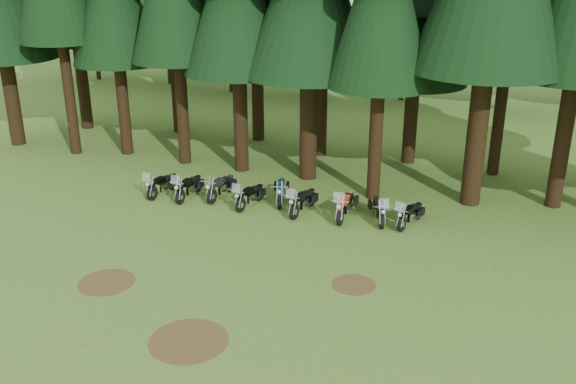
% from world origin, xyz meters
% --- Properties ---
extents(ground, '(120.00, 120.00, 0.00)m').
position_xyz_m(ground, '(0.00, 0.00, 0.00)').
color(ground, '#416B24').
rests_on(ground, ground).
extents(decid_0, '(8.00, 7.78, 10.00)m').
position_xyz_m(decid_0, '(-22.10, 25.26, 5.90)').
color(decid_0, black).
rests_on(decid_0, ground).
extents(decid_1, '(7.91, 7.69, 9.88)m').
position_xyz_m(decid_1, '(-15.99, 25.76, 5.83)').
color(decid_1, black).
rests_on(decid_1, ground).
extents(decid_2, '(6.72, 6.53, 8.40)m').
position_xyz_m(decid_2, '(-10.43, 24.78, 4.95)').
color(decid_2, black).
rests_on(decid_2, ground).
extents(decid_3, '(6.12, 5.95, 7.65)m').
position_xyz_m(decid_3, '(-4.71, 25.13, 4.51)').
color(decid_3, black).
rests_on(decid_3, ground).
extents(decid_4, '(5.93, 5.76, 7.41)m').
position_xyz_m(decid_4, '(1.58, 26.32, 4.37)').
color(decid_4, black).
rests_on(decid_4, ground).
extents(decid_5, '(8.45, 8.21, 10.56)m').
position_xyz_m(decid_5, '(8.29, 25.71, 6.23)').
color(decid_5, black).
rests_on(decid_5, ground).
extents(dirt_patch_0, '(1.80, 1.80, 0.01)m').
position_xyz_m(dirt_patch_0, '(-3.00, -2.00, 0.01)').
color(dirt_patch_0, '#4C3D1E').
rests_on(dirt_patch_0, ground).
extents(dirt_patch_1, '(1.40, 1.40, 0.01)m').
position_xyz_m(dirt_patch_1, '(4.50, 0.50, 0.01)').
color(dirt_patch_1, '#4C3D1E').
rests_on(dirt_patch_1, ground).
extents(dirt_patch_2, '(2.20, 2.20, 0.01)m').
position_xyz_m(dirt_patch_2, '(1.00, -4.00, 0.01)').
color(dirt_patch_2, '#4C3D1E').
rests_on(dirt_patch_2, ground).
extents(motorcycle_0, '(0.56, 2.07, 1.30)m').
position_xyz_m(motorcycle_0, '(-5.13, 5.31, 0.43)').
color(motorcycle_0, black).
rests_on(motorcycle_0, ground).
extents(motorcycle_1, '(0.40, 2.15, 1.35)m').
position_xyz_m(motorcycle_1, '(-3.90, 5.37, 0.45)').
color(motorcycle_1, black).
rests_on(motorcycle_1, ground).
extents(motorcycle_2, '(0.39, 2.16, 0.88)m').
position_xyz_m(motorcycle_2, '(-2.63, 5.85, 0.45)').
color(motorcycle_2, black).
rests_on(motorcycle_2, ground).
extents(motorcycle_3, '(0.62, 2.05, 1.29)m').
position_xyz_m(motorcycle_3, '(-1.11, 5.38, 0.43)').
color(motorcycle_3, black).
rests_on(motorcycle_3, ground).
extents(motorcycle_4, '(0.75, 2.11, 0.88)m').
position_xyz_m(motorcycle_4, '(-0.09, 6.29, 0.45)').
color(motorcycle_4, black).
rests_on(motorcycle_4, ground).
extents(motorcycle_5, '(0.58, 2.19, 1.37)m').
position_xyz_m(motorcycle_5, '(1.14, 5.46, 0.46)').
color(motorcycle_5, black).
rests_on(motorcycle_5, ground).
extents(motorcycle_6, '(0.43, 2.30, 1.46)m').
position_xyz_m(motorcycle_6, '(2.87, 5.58, 0.49)').
color(motorcycle_6, black).
rests_on(motorcycle_6, ground).
extents(motorcycle_7, '(1.00, 2.05, 1.32)m').
position_xyz_m(motorcycle_7, '(4.17, 5.67, 0.44)').
color(motorcycle_7, black).
rests_on(motorcycle_7, ground).
extents(motorcycle_8, '(0.79, 1.97, 1.25)m').
position_xyz_m(motorcycle_8, '(5.39, 5.67, 0.42)').
color(motorcycle_8, black).
rests_on(motorcycle_8, ground).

